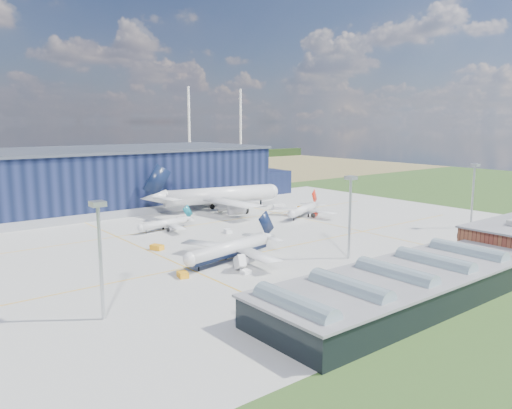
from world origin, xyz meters
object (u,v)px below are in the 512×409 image
at_px(airliner_widebody, 220,187).
at_px(gse_van_b, 279,207).
at_px(airliner_navy, 229,241).
at_px(airstair, 240,266).
at_px(gse_van_c, 393,269).
at_px(car_a, 454,256).
at_px(gse_tug_a, 157,247).
at_px(hangar, 131,179).
at_px(car_b, 388,276).
at_px(gse_tug_c, 301,208).
at_px(light_mast_west, 100,241).
at_px(airliner_red, 303,206).
at_px(gse_tug_b, 183,275).
at_px(light_mast_east, 474,185).
at_px(airliner_regional, 164,220).
at_px(gse_cart_a, 228,231).
at_px(light_mast_center, 350,204).

bearing_deg(airliner_widebody, gse_van_b, -22.32).
distance_m(airliner_navy, airstair, 9.99).
distance_m(gse_van_c, car_a, 25.00).
xyz_separation_m(airliner_navy, airstair, (-2.79, -8.58, -4.29)).
bearing_deg(gse_tug_a, hangar, 48.55).
xyz_separation_m(hangar, car_b, (0.79, -142.80, -11.05)).
bearing_deg(gse_tug_c, gse_van_b, 160.99).
xyz_separation_m(light_mast_west, car_b, (63.60, -18.00, -14.87)).
relative_size(airliner_red, airstair, 6.08).
height_order(airliner_navy, gse_van_b, airliner_navy).
distance_m(gse_tug_b, car_b, 49.68).
relative_size(light_mast_east, gse_tug_c, 6.92).
height_order(airliner_regional, gse_cart_a, airliner_regional).
bearing_deg(gse_cart_a, airliner_regional, 147.09).
height_order(light_mast_west, gse_tug_c, light_mast_west).
bearing_deg(airliner_red, gse_van_c, 39.53).
xyz_separation_m(gse_tug_b, car_b, (38.48, -31.42, -0.15)).
bearing_deg(airliner_regional, light_mast_center, 102.92).
bearing_deg(gse_van_b, car_b, -176.23).
xyz_separation_m(gse_van_b, gse_tug_c, (6.83, -6.44, -0.43)).
distance_m(hangar, gse_tug_a, 89.44).
bearing_deg(gse_tug_c, light_mast_center, -99.26).
bearing_deg(gse_cart_a, gse_van_b, 44.21).
bearing_deg(light_mast_east, airliner_widebody, 120.48).
bearing_deg(gse_cart_a, gse_tug_c, 34.66).
relative_size(light_mast_west, airliner_red, 0.80).
distance_m(airliner_regional, gse_van_c, 82.77).
bearing_deg(gse_tug_c, light_mast_east, -46.86).
bearing_deg(gse_tug_c, gse_van_c, -94.52).
xyz_separation_m(gse_van_b, gse_van_c, (-37.60, -87.14, -0.08)).
xyz_separation_m(light_mast_center, airstair, (-30.96, 8.88, -13.92)).
bearing_deg(airliner_widebody, gse_van_c, -88.33).
bearing_deg(airliner_red, light_mast_center, 34.14).
distance_m(hangar, gse_tug_b, 118.09).
bearing_deg(gse_tug_a, gse_van_c, -79.42).
xyz_separation_m(gse_cart_a, airstair, (-23.05, -37.96, 0.81)).
distance_m(light_mast_east, gse_van_b, 78.10).
bearing_deg(airliner_red, gse_tug_c, -154.98).
relative_size(airliner_navy, car_b, 10.43).
height_order(airliner_red, gse_tug_a, airliner_red).
relative_size(airliner_widebody, car_a, 17.18).
bearing_deg(gse_tug_b, gse_van_b, 47.77).
bearing_deg(hangar, gse_van_b, -51.10).
distance_m(light_mast_west, gse_tug_a, 54.61).
relative_size(gse_van_b, airstair, 1.07).
bearing_deg(gse_van_b, light_mast_center, -177.64).
height_order(airliner_regional, car_b, airliner_regional).
xyz_separation_m(gse_tug_a, gse_cart_a, (29.54, 5.50, -0.09)).
relative_size(light_mast_center, gse_van_b, 4.57).
xyz_separation_m(airliner_navy, airliner_widebody, (43.14, 67.54, 4.37)).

